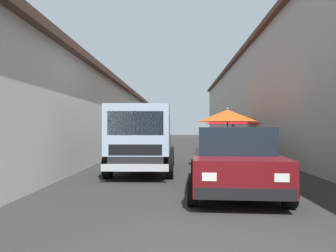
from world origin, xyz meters
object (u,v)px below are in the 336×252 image
at_px(fruit_stall_far_right, 229,123).
at_px(hatchback_car, 233,159).
at_px(parked_scooter, 120,150).
at_px(delivery_truck, 141,141).
at_px(fruit_stall_near_left, 233,122).
at_px(fruit_stall_near_right, 233,120).
at_px(vendor_by_crates, 157,141).

relative_size(fruit_stall_far_right, hatchback_car, 0.55).
bearing_deg(parked_scooter, delivery_truck, -162.36).
height_order(fruit_stall_near_left, delivery_truck, fruit_stall_near_left).
relative_size(fruit_stall_near_right, hatchback_car, 0.69).
xyz_separation_m(hatchback_car, delivery_truck, (2.65, 2.35, 0.30)).
relative_size(fruit_stall_near_left, parked_scooter, 1.51).
bearing_deg(vendor_by_crates, fruit_stall_far_right, -108.85).
bearing_deg(fruit_stall_far_right, delivery_truck, 126.17).
height_order(fruit_stall_near_right, vendor_by_crates, fruit_stall_near_right).
bearing_deg(fruit_stall_near_left, fruit_stall_near_right, -8.95).
distance_m(fruit_stall_far_right, fruit_stall_near_left, 3.07).
height_order(delivery_truck, vendor_by_crates, delivery_truck).
height_order(fruit_stall_far_right, fruit_stall_near_right, fruit_stall_near_right).
height_order(delivery_truck, parked_scooter, delivery_truck).
xyz_separation_m(fruit_stall_near_right, parked_scooter, (-3.68, 5.52, -1.37)).
xyz_separation_m(delivery_truck, parked_scooter, (4.49, 1.43, -0.59)).
relative_size(fruit_stall_far_right, vendor_by_crates, 1.41).
distance_m(fruit_stall_near_left, parked_scooter, 5.24).
relative_size(fruit_stall_far_right, parked_scooter, 1.33).
bearing_deg(delivery_truck, fruit_stall_near_left, -34.99).
bearing_deg(vendor_by_crates, fruit_stall_near_left, -58.06).
xyz_separation_m(fruit_stall_far_right, parked_scooter, (2.31, 4.40, -1.16)).
bearing_deg(fruit_stall_near_right, fruit_stall_far_right, 169.40).
distance_m(vendor_by_crates, parked_scooter, 2.25).
xyz_separation_m(fruit_stall_near_right, vendor_by_crates, (-5.08, 3.81, -0.92)).
distance_m(fruit_stall_near_left, hatchback_car, 7.98).
xyz_separation_m(hatchback_car, parked_scooter, (7.14, 3.78, -0.29)).
xyz_separation_m(fruit_stall_near_left, fruit_stall_near_right, (2.99, -0.47, 0.15)).
relative_size(fruit_stall_near_left, delivery_truck, 0.51).
relative_size(hatchback_car, delivery_truck, 0.81).
bearing_deg(fruit_stall_near_right, parked_scooter, 123.70).
bearing_deg(fruit_stall_near_left, fruit_stall_far_right, 167.78).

